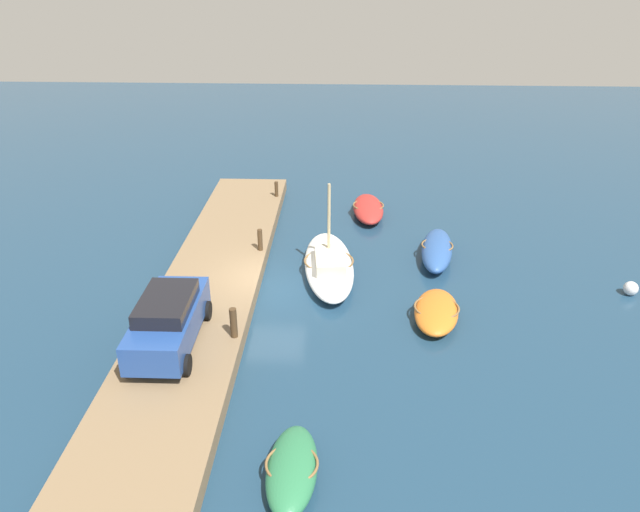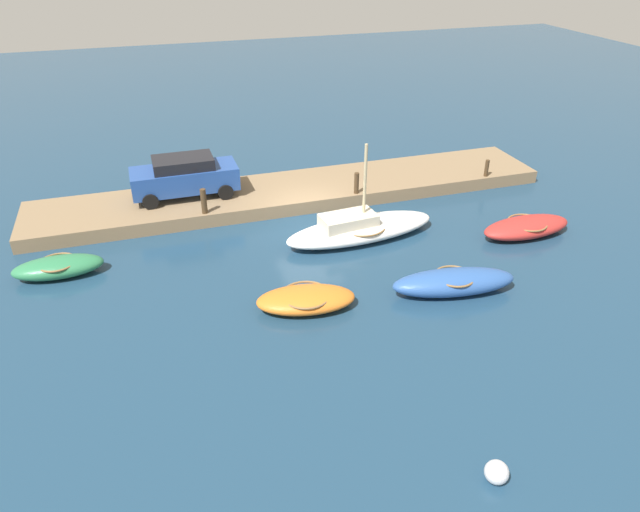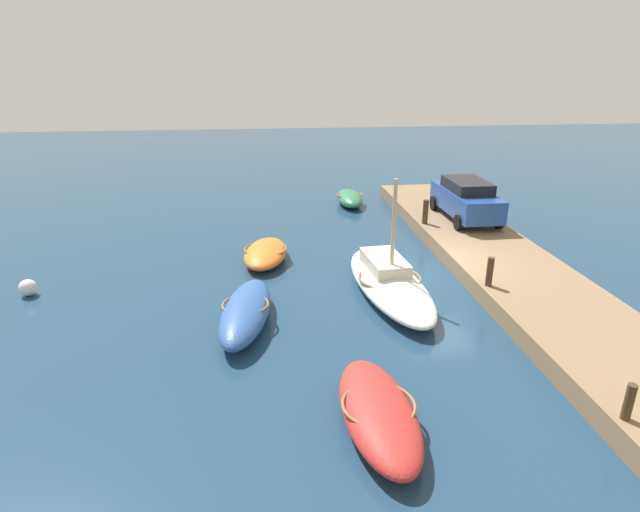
# 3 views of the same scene
# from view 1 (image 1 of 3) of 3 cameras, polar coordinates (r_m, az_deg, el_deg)

# --- Properties ---
(ground_plane) EXTENTS (84.00, 84.00, 0.00)m
(ground_plane) POSITION_cam_1_polar(r_m,az_deg,el_deg) (23.87, -4.49, -3.11)
(ground_plane) COLOR navy
(dock_platform) EXTENTS (22.57, 3.63, 0.57)m
(dock_platform) POSITION_cam_1_polar(r_m,az_deg,el_deg) (24.10, -9.90, -2.37)
(dock_platform) COLOR #846B4C
(dock_platform) RESTS_ON ground_plane
(dinghy_green) EXTENTS (3.03, 1.34, 0.70)m
(dinghy_green) POSITION_cam_1_polar(r_m,az_deg,el_deg) (15.88, -2.61, -19.10)
(dinghy_green) COLOR #2D7A4C
(dinghy_green) RESTS_ON ground_plane
(rowboat_blue) EXTENTS (4.29, 1.89, 0.83)m
(rowboat_blue) POSITION_cam_1_polar(r_m,az_deg,el_deg) (26.44, 10.76, 0.56)
(rowboat_blue) COLOR #2D569E
(rowboat_blue) RESTS_ON ground_plane
(sailboat_white) EXTENTS (6.23, 2.47, 3.79)m
(sailboat_white) POSITION_cam_1_polar(r_m,az_deg,el_deg) (24.72, 0.83, -0.77)
(sailboat_white) COLOR white
(sailboat_white) RESTS_ON ground_plane
(rowboat_red) EXTENTS (3.79, 1.59, 0.72)m
(rowboat_red) POSITION_cam_1_polar(r_m,az_deg,el_deg) (30.52, 4.48, 4.39)
(rowboat_red) COLOR #B72D28
(rowboat_red) RESTS_ON ground_plane
(rowboat_orange) EXTENTS (3.36, 2.03, 0.65)m
(rowboat_orange) POSITION_cam_1_polar(r_m,az_deg,el_deg) (22.13, 10.71, -5.06)
(rowboat_orange) COLOR orange
(rowboat_orange) RESTS_ON ground_plane
(mooring_post_west) EXTENTS (0.18, 0.18, 0.77)m
(mooring_post_west) POSITION_cam_1_polar(r_m,az_deg,el_deg) (31.41, -4.05, 6.19)
(mooring_post_west) COLOR #47331E
(mooring_post_west) RESTS_ON dock_platform
(mooring_post_mid_west) EXTENTS (0.20, 0.20, 0.92)m
(mooring_post_mid_west) POSITION_cam_1_polar(r_m,az_deg,el_deg) (25.56, -5.57, 1.50)
(mooring_post_mid_west) COLOR #47331E
(mooring_post_mid_west) RESTS_ON dock_platform
(mooring_post_mid_east) EXTENTS (0.23, 0.23, 1.03)m
(mooring_post_mid_east) POSITION_cam_1_polar(r_m,az_deg,el_deg) (19.91, -8.00, -6.14)
(mooring_post_mid_east) COLOR #47331E
(mooring_post_mid_east) RESTS_ON dock_platform
(parked_car) EXTENTS (4.38, 1.96, 1.71)m
(parked_car) POSITION_cam_1_polar(r_m,az_deg,el_deg) (19.73, -13.86, -5.73)
(parked_car) COLOR #234793
(parked_car) RESTS_ON dock_platform
(marker_buoy) EXTENTS (0.54, 0.54, 0.54)m
(marker_buoy) POSITION_cam_1_polar(r_m,az_deg,el_deg) (26.12, 26.81, -2.69)
(marker_buoy) COLOR silver
(marker_buoy) RESTS_ON ground_plane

